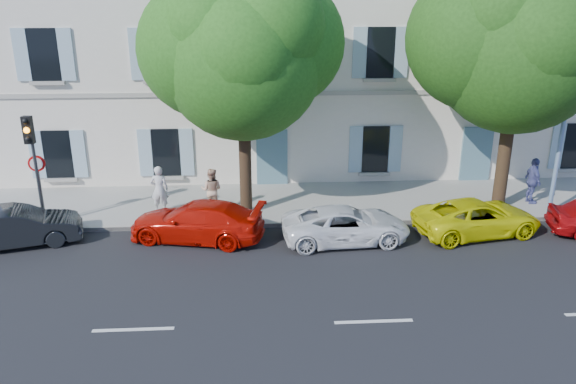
{
  "coord_description": "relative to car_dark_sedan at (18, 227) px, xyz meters",
  "views": [
    {
      "loc": [
        -2.91,
        -16.12,
        7.82
      ],
      "look_at": [
        -1.81,
        2.0,
        1.4
      ],
      "focal_mm": 35.0,
      "sensor_mm": 36.0,
      "label": 1
    }
  ],
  "objects": [
    {
      "name": "tree_left",
      "position": [
        7.41,
        2.14,
        5.09
      ],
      "size": [
        5.6,
        5.6,
        8.69
      ],
      "color": "#3A2819",
      "rests_on": "sidewalk"
    },
    {
      "name": "car_red_coupe",
      "position": [
        5.78,
        0.12,
        0.01
      ],
      "size": [
        4.8,
        2.82,
        1.31
      ],
      "primitive_type": "imported",
      "rotation": [
        0.0,
        0.0,
        4.48
      ],
      "color": "#C11005",
      "rests_on": "ground"
    },
    {
      "name": "tree_right",
      "position": [
        16.97,
        2.09,
        5.38
      ],
      "size": [
        5.95,
        5.95,
        9.17
      ],
      "color": "#3A2819",
      "rests_on": "sidewalk"
    },
    {
      "name": "building",
      "position": [
        10.68,
        8.96,
        5.35
      ],
      "size": [
        28.0,
        7.0,
        12.0
      ],
      "primitive_type": "cube",
      "color": "silver",
      "rests_on": "ground"
    },
    {
      "name": "pedestrian_a",
      "position": [
        4.24,
        2.35,
        0.39
      ],
      "size": [
        0.65,
        0.43,
        1.78
      ],
      "primitive_type": "imported",
      "rotation": [
        0.0,
        0.0,
        3.14
      ],
      "color": "silver",
      "rests_on": "sidewalk"
    },
    {
      "name": "road_sign",
      "position": [
        0.31,
        1.53,
        1.29
      ],
      "size": [
        0.57,
        0.11,
        2.48
      ],
      "color": "#383A3D",
      "rests_on": "sidewalk"
    },
    {
      "name": "kerb",
      "position": [
        10.68,
        1.04,
        -0.57
      ],
      "size": [
        36.0,
        0.16,
        0.16
      ],
      "primitive_type": "cube",
      "color": "#9E998E",
      "rests_on": "ground"
    },
    {
      "name": "pedestrian_c",
      "position": [
        18.41,
        2.46,
        0.4
      ],
      "size": [
        0.45,
        1.06,
        1.8
      ],
      "primitive_type": "imported",
      "rotation": [
        0.0,
        0.0,
        1.58
      ],
      "color": "#515796",
      "rests_on": "sidewalk"
    },
    {
      "name": "ground",
      "position": [
        10.68,
        -1.24,
        -0.65
      ],
      "size": [
        90.0,
        90.0,
        0.0
      ],
      "primitive_type": "plane",
      "color": "black"
    },
    {
      "name": "sidewalk",
      "position": [
        10.68,
        3.21,
        -0.57
      ],
      "size": [
        36.0,
        4.5,
        0.15
      ],
      "primitive_type": "cube",
      "color": "#A09E96",
      "rests_on": "ground"
    },
    {
      "name": "street_lamp",
      "position": [
        18.65,
        1.27,
        4.04
      ],
      "size": [
        0.31,
        1.71,
        8.01
      ],
      "color": "#7293BF",
      "rests_on": "sidewalk"
    },
    {
      "name": "car_white_coupe",
      "position": [
        10.73,
        -0.33,
        -0.06
      ],
      "size": [
        4.37,
        2.26,
        1.18
      ],
      "primitive_type": "imported",
      "rotation": [
        0.0,
        0.0,
        1.64
      ],
      "color": "white",
      "rests_on": "ground"
    },
    {
      "name": "car_dark_sedan",
      "position": [
        0.0,
        0.0,
        0.0
      ],
      "size": [
        4.15,
        2.38,
        1.29
      ],
      "primitive_type": "imported",
      "rotation": [
        0.0,
        0.0,
        1.85
      ],
      "color": "black",
      "rests_on": "ground"
    },
    {
      "name": "car_yellow_supercar",
      "position": [
        15.33,
        0.01,
        -0.04
      ],
      "size": [
        4.64,
        2.78,
        1.21
      ],
      "primitive_type": "imported",
      "rotation": [
        0.0,
        0.0,
        1.76
      ],
      "color": "#DEDA09",
      "rests_on": "ground"
    },
    {
      "name": "pedestrian_b",
      "position": [
        6.14,
        2.35,
        0.33
      ],
      "size": [
        0.9,
        0.76,
        1.65
      ],
      "primitive_type": "imported",
      "rotation": [
        0.0,
        0.0,
        2.96
      ],
      "color": "#D4A988",
      "rests_on": "sidewalk"
    },
    {
      "name": "traffic_light",
      "position": [
        0.34,
        1.21,
        2.33
      ],
      "size": [
        0.32,
        0.44,
        3.91
      ],
      "color": "#383A3D",
      "rests_on": "sidewalk"
    }
  ]
}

